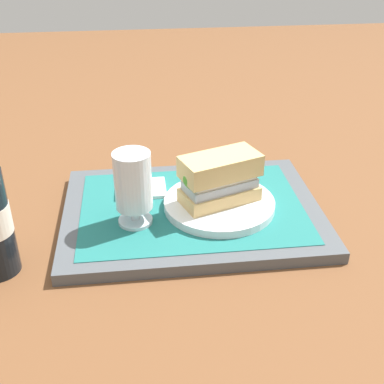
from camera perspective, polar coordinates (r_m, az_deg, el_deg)
ground_plane at (r=0.88m, az=0.00°, el=-2.82°), size 3.00×3.00×0.00m
tray at (r=0.87m, az=0.00°, el=-2.27°), size 0.44×0.32×0.02m
placemat at (r=0.87m, az=0.00°, el=-1.68°), size 0.38×0.27×0.00m
plate at (r=0.86m, az=3.10°, el=-1.35°), size 0.19×0.19×0.01m
sandwich at (r=0.84m, az=3.00°, el=1.53°), size 0.14×0.10×0.08m
beer_glass at (r=0.80m, az=-6.70°, el=0.79°), size 0.06×0.06×0.12m
napkin_folded at (r=0.92m, az=-5.82°, el=0.39°), size 0.09×0.07×0.01m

